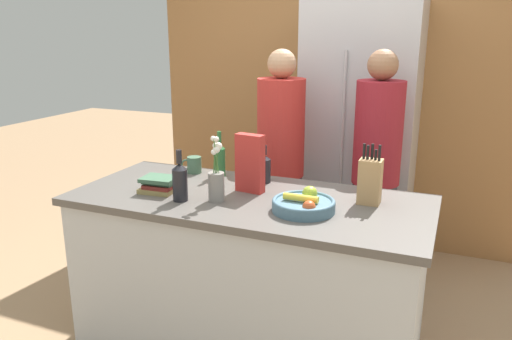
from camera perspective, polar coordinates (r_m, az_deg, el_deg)
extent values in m
cube|color=silver|center=(2.83, -0.82, -12.21)|extent=(1.82, 0.80, 0.87)
cube|color=#56514C|center=(2.65, -0.86, -3.48)|extent=(1.89, 0.83, 0.04)
cube|color=#9E6B3D|center=(4.25, 8.94, 9.34)|extent=(3.09, 0.12, 2.60)
cube|color=#B7B7BC|center=(3.89, 11.72, 3.94)|extent=(0.82, 0.60, 1.97)
cylinder|color=#B7B7BC|center=(3.58, 9.87, 4.64)|extent=(0.02, 0.02, 1.08)
cylinder|color=slate|center=(2.44, 5.44, -4.14)|extent=(0.31, 0.31, 0.05)
torus|color=slate|center=(2.43, 5.46, -3.58)|extent=(0.31, 0.31, 0.02)
sphere|color=#C64C23|center=(2.36, 6.07, -4.24)|extent=(0.06, 0.06, 0.06)
sphere|color=#99B233|center=(2.50, 6.16, -2.68)|extent=(0.08, 0.08, 0.08)
cylinder|color=yellow|center=(2.41, 5.14, -3.20)|extent=(0.17, 0.04, 0.03)
cube|color=tan|center=(2.57, 12.90, -1.30)|extent=(0.11, 0.09, 0.23)
cylinder|color=black|center=(2.54, 12.25, 2.01)|extent=(0.01, 0.01, 0.09)
cylinder|color=black|center=(2.54, 12.66, 1.88)|extent=(0.01, 0.01, 0.08)
cylinder|color=black|center=(2.55, 13.15, 1.97)|extent=(0.01, 0.01, 0.09)
cylinder|color=black|center=(2.54, 13.52, 1.59)|extent=(0.01, 0.01, 0.06)
cylinder|color=black|center=(2.52, 13.93, 1.79)|extent=(0.01, 0.01, 0.09)
cylinder|color=gray|center=(2.56, -4.56, -1.94)|extent=(0.08, 0.08, 0.15)
cylinder|color=#477538|center=(2.52, -4.56, 1.00)|extent=(0.01, 0.01, 0.12)
sphere|color=white|center=(2.50, -4.55, 2.33)|extent=(0.04, 0.04, 0.04)
cylinder|color=#477538|center=(2.52, -4.42, 1.21)|extent=(0.02, 0.02, 0.14)
sphere|color=white|center=(2.51, -4.32, 2.74)|extent=(0.04, 0.04, 0.04)
cylinder|color=#477538|center=(2.52, -4.63, 1.24)|extent=(0.01, 0.01, 0.14)
sphere|color=white|center=(2.51, -4.66, 2.79)|extent=(0.03, 0.03, 0.03)
cylinder|color=#477538|center=(2.52, -4.79, 1.64)|extent=(0.01, 0.02, 0.18)
sphere|color=white|center=(2.50, -4.93, 3.61)|extent=(0.03, 0.03, 0.03)
cylinder|color=#477538|center=(2.52, -4.75, 0.86)|extent=(0.02, 0.01, 0.11)
sphere|color=white|center=(2.50, -4.85, 2.05)|extent=(0.03, 0.03, 0.03)
cylinder|color=#477538|center=(2.51, -4.56, 1.58)|extent=(0.02, 0.02, 0.18)
sphere|color=white|center=(2.48, -4.56, 3.53)|extent=(0.03, 0.03, 0.03)
cube|color=red|center=(2.68, -0.69, 0.76)|extent=(0.16, 0.08, 0.32)
cylinder|color=#42664C|center=(3.09, -7.06, 0.59)|extent=(0.09, 0.09, 0.10)
torus|color=#42664C|center=(3.09, -7.97, 0.62)|extent=(0.07, 0.04, 0.07)
cube|color=#99844C|center=(2.76, -11.13, -2.24)|extent=(0.19, 0.15, 0.02)
cube|color=maroon|center=(2.76, -10.80, -1.72)|extent=(0.17, 0.15, 0.02)
cube|color=#3D6047|center=(2.76, -10.87, -1.32)|extent=(0.18, 0.12, 0.02)
cube|color=#3D6047|center=(2.74, -11.00, -1.01)|extent=(0.20, 0.16, 0.02)
cylinder|color=black|center=(2.59, -8.67, -1.71)|extent=(0.08, 0.08, 0.17)
cone|color=black|center=(2.56, -8.76, 0.41)|extent=(0.08, 0.08, 0.03)
cylinder|color=black|center=(2.55, -8.81, 1.52)|extent=(0.03, 0.03, 0.07)
cylinder|color=#286633|center=(2.99, -4.17, 0.86)|extent=(0.07, 0.07, 0.17)
cone|color=#286633|center=(2.97, -4.21, 2.76)|extent=(0.07, 0.07, 0.03)
cylinder|color=#286633|center=(2.96, -4.23, 3.74)|extent=(0.03, 0.03, 0.07)
cylinder|color=black|center=(2.87, 0.93, -0.10)|extent=(0.08, 0.08, 0.14)
cone|color=black|center=(2.85, 0.94, 1.49)|extent=(0.08, 0.08, 0.03)
cylinder|color=black|center=(2.84, 0.94, 2.31)|extent=(0.03, 0.03, 0.06)
cube|color=#383842|center=(3.60, 2.71, -6.57)|extent=(0.28, 0.22, 0.79)
cylinder|color=red|center=(3.39, 2.87, 4.86)|extent=(0.32, 0.32, 0.66)
sphere|color=tan|center=(3.34, 2.97, 12.05)|extent=(0.19, 0.19, 0.19)
cube|color=#383842|center=(3.50, 13.03, -7.63)|extent=(0.28, 0.24, 0.79)
cylinder|color=maroon|center=(3.28, 13.81, 4.13)|extent=(0.31, 0.31, 0.66)
sphere|color=#996B4C|center=(3.23, 14.31, 11.57)|extent=(0.19, 0.19, 0.19)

